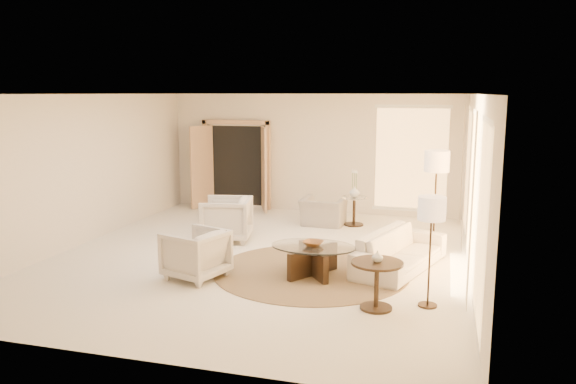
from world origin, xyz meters
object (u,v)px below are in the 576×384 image
(sofa, at_px, (400,250))
(end_table, at_px, (377,277))
(armchair_left, at_px, (226,217))
(bowl, at_px, (313,243))
(end_vase, at_px, (377,257))
(accent_chair, at_px, (323,207))
(armchair_right, at_px, (196,252))
(side_vase, at_px, (354,192))
(coffee_table, at_px, (313,257))
(side_table, at_px, (354,208))
(floor_lamp_far, at_px, (432,213))
(floor_lamp_near, at_px, (437,166))

(sofa, distance_m, end_table, 1.84)
(armchair_left, distance_m, end_table, 4.24)
(bowl, height_order, end_vase, end_vase)
(sofa, distance_m, bowl, 1.49)
(end_table, bearing_deg, accent_chair, 110.51)
(armchair_right, height_order, end_table, armchair_right)
(sofa, height_order, side_vase, side_vase)
(armchair_right, distance_m, end_vase, 2.90)
(coffee_table, bearing_deg, accent_chair, 99.45)
(accent_chair, height_order, side_table, accent_chair)
(side_table, xyz_separation_m, side_vase, (0.00, -0.00, 0.35))
(armchair_right, bearing_deg, bowl, 126.21)
(accent_chair, height_order, side_vase, side_vase)
(side_table, relative_size, floor_lamp_far, 0.42)
(end_table, distance_m, floor_lamp_near, 3.35)
(bowl, bearing_deg, armchair_right, -161.13)
(end_vase, xyz_separation_m, side_vase, (-1.04, 4.66, 0.02))
(accent_chair, xyz_separation_m, side_table, (0.64, 0.16, -0.02))
(accent_chair, xyz_separation_m, floor_lamp_near, (2.34, -1.41, 1.15))
(coffee_table, height_order, end_vase, end_vase)
(bowl, relative_size, side_vase, 1.39)
(armchair_left, bearing_deg, sofa, 63.05)
(sofa, xyz_separation_m, coffee_table, (-1.28, -0.72, -0.00))
(armchair_left, relative_size, coffee_table, 0.69)
(armchair_left, bearing_deg, coffee_table, 40.26)
(sofa, height_order, armchair_left, armchair_left)
(floor_lamp_near, xyz_separation_m, bowl, (-1.77, -1.98, -1.03))
(sofa, bearing_deg, bowl, 137.81)
(armchair_left, xyz_separation_m, bowl, (2.10, -1.65, 0.06))
(end_vase, bearing_deg, accent_chair, 110.51)
(floor_lamp_near, bearing_deg, side_vase, 137.24)
(armchair_left, xyz_separation_m, accent_chair, (1.54, 1.74, -0.06))
(end_table, xyz_separation_m, side_table, (-1.04, 4.66, -0.06))
(floor_lamp_far, relative_size, bowl, 4.87)
(accent_chair, distance_m, floor_lamp_far, 4.90)
(armchair_left, relative_size, bowl, 3.01)
(armchair_left, bearing_deg, armchair_right, -1.83)
(sofa, relative_size, side_vase, 9.57)
(side_table, bearing_deg, floor_lamp_far, -68.82)
(end_table, bearing_deg, armchair_left, 139.47)
(armchair_left, bearing_deg, bowl, 40.26)
(end_table, bearing_deg, side_table, 102.61)
(coffee_table, height_order, floor_lamp_far, floor_lamp_far)
(floor_lamp_far, distance_m, end_vase, 0.90)
(side_table, bearing_deg, accent_chair, -165.62)
(side_table, relative_size, floor_lamp_near, 0.35)
(sofa, distance_m, armchair_left, 3.51)
(sofa, distance_m, side_table, 3.08)
(side_table, xyz_separation_m, bowl, (-0.08, -3.55, 0.14))
(side_table, bearing_deg, side_vase, -90.00)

